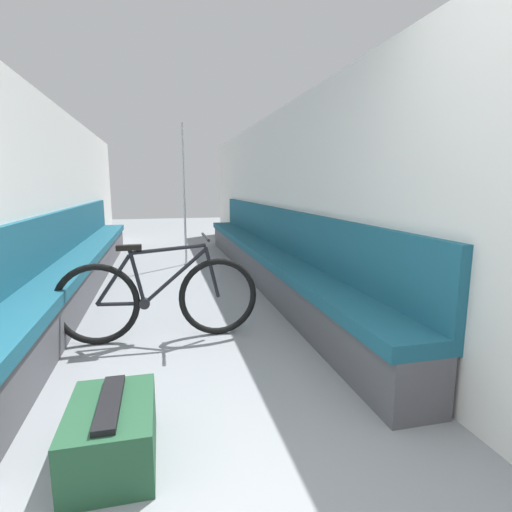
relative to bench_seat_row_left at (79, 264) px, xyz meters
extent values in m
cube|color=silver|center=(-0.24, -0.10, 0.82)|extent=(0.10, 11.20, 2.30)
cube|color=silver|center=(2.64, -0.10, 0.82)|extent=(0.10, 11.20, 2.30)
cube|color=#4C4C51|center=(0.03, 0.00, -0.14)|extent=(0.37, 7.09, 0.38)
cube|color=#195166|center=(0.03, 0.00, 0.10)|extent=(0.44, 7.09, 0.10)
cube|color=#195166|center=(-0.16, 0.00, 0.42)|extent=(0.07, 7.09, 0.52)
cube|color=#4C4C51|center=(2.37, 0.00, -0.14)|extent=(0.37, 7.09, 0.38)
cube|color=#195166|center=(2.37, 0.00, 0.10)|extent=(0.44, 7.09, 0.10)
cube|color=#195166|center=(2.56, 0.00, 0.42)|extent=(0.07, 7.09, 0.52)
torus|color=black|center=(0.47, -1.90, 0.01)|extent=(0.69, 0.05, 0.69)
torus|color=black|center=(1.48, -1.90, 0.01)|extent=(0.69, 0.05, 0.69)
cylinder|color=black|center=(0.66, -1.90, 0.01)|extent=(0.38, 0.03, 0.05)
cylinder|color=black|center=(0.61, -1.90, 0.21)|extent=(0.30, 0.03, 0.42)
cylinder|color=black|center=(0.80, -1.90, 0.24)|extent=(0.13, 0.03, 0.49)
cylinder|color=black|center=(1.11, -1.90, 0.22)|extent=(0.55, 0.03, 0.47)
cylinder|color=black|center=(1.06, -1.90, 0.45)|extent=(0.63, 0.03, 0.08)
cylinder|color=black|center=(1.43, -1.90, 0.24)|extent=(0.13, 0.03, 0.45)
cylinder|color=black|center=(0.85, -1.90, 0.00)|extent=(0.09, 0.06, 0.09)
cube|color=black|center=(0.75, -1.90, 0.48)|extent=(0.20, 0.07, 0.04)
cylinder|color=black|center=(1.38, -1.90, 0.55)|extent=(0.02, 0.46, 0.02)
cylinder|color=gray|center=(1.40, 1.37, -0.32)|extent=(0.08, 0.08, 0.01)
cylinder|color=silver|center=(1.40, 1.37, 0.81)|extent=(0.04, 0.04, 2.28)
cube|color=#1E472D|center=(0.75, -3.45, -0.18)|extent=(0.39, 0.57, 0.29)
cube|color=black|center=(0.75, -3.45, -0.02)|extent=(0.10, 0.49, 0.03)
camera|label=1|loc=(1.01, -5.27, 0.98)|focal=28.00mm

